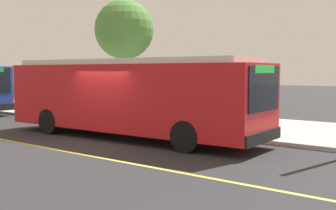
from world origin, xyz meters
TOP-DOWN VIEW (x-y plane):
  - ground_plane at (0.00, 0.00)m, footprint 120.00×120.00m
  - sidewalk_curb at (0.00, 6.00)m, footprint 44.00×6.40m
  - lane_stripe_center at (0.00, -2.20)m, footprint 36.00×0.14m
  - transit_bus_main at (0.10, 1.01)m, footprint 10.86×2.96m
  - bus_shelter at (-2.23, 5.66)m, footprint 2.90×1.60m
  - waiting_bench at (-2.16, 5.54)m, footprint 1.60×0.48m
  - route_sign_post at (1.13, 3.58)m, footprint 0.44×0.08m
  - pedestrian_commuter at (-3.89, 4.67)m, footprint 0.24×0.40m
  - street_tree_near_shelter at (-7.01, 8.14)m, footprint 3.58×3.58m

SIDE VIEW (x-z plane):
  - ground_plane at x=0.00m, z-range 0.00..0.00m
  - lane_stripe_center at x=0.00m, z-range 0.00..0.01m
  - sidewalk_curb at x=0.00m, z-range 0.00..0.15m
  - waiting_bench at x=-2.16m, z-range 0.16..1.11m
  - pedestrian_commuter at x=-3.89m, z-range 0.27..1.96m
  - transit_bus_main at x=0.10m, z-range 0.14..3.09m
  - bus_shelter at x=-2.23m, z-range 0.68..3.16m
  - route_sign_post at x=1.13m, z-range 0.56..3.36m
  - street_tree_near_shelter at x=-7.01m, z-range 1.65..8.30m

